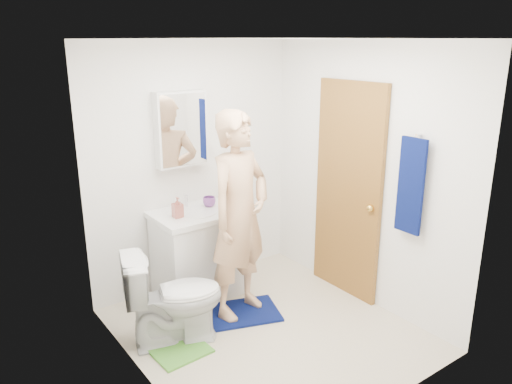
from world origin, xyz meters
The scene contains 22 objects.
floor centered at (0.00, 0.00, -0.01)m, with size 2.20×2.40×0.02m, color beige.
ceiling centered at (0.00, 0.00, 2.41)m, with size 2.20×2.40×0.02m, color white.
wall_back centered at (0.00, 1.21, 1.20)m, with size 2.20×0.02×2.40m, color white.
wall_front centered at (0.00, -1.21, 1.20)m, with size 2.20×0.02×2.40m, color white.
wall_left centered at (-1.11, 0.00, 1.20)m, with size 0.02×2.40×2.40m, color white.
wall_right centered at (1.11, 0.00, 1.20)m, with size 0.02×2.40×2.40m, color white.
vanity_cabinet centered at (-0.15, 0.91, 0.40)m, with size 0.75×0.55×0.80m, color white.
countertop centered at (-0.15, 0.91, 0.83)m, with size 0.79×0.59×0.05m, color white.
sink_basin centered at (-0.15, 0.91, 0.84)m, with size 0.40×0.40×0.03m, color white.
faucet centered at (-0.15, 1.09, 0.91)m, with size 0.03×0.03×0.12m, color silver.
medicine_cabinet centered at (-0.15, 1.14, 1.60)m, with size 0.50×0.12×0.70m, color white.
mirror_panel centered at (-0.15, 1.08, 1.60)m, with size 0.46×0.01×0.66m, color white.
door centered at (1.07, 0.15, 1.02)m, with size 0.05×0.80×2.05m, color #9D692B.
door_knob centered at (1.03, -0.17, 0.95)m, with size 0.07×0.07×0.07m, color gold.
towel centered at (1.03, -0.57, 1.25)m, with size 0.03×0.24×0.80m, color #081350.
towel_hook centered at (1.07, -0.57, 1.67)m, with size 0.02×0.02×0.06m, color silver.
toilet centered at (-0.70, 0.33, 0.40)m, with size 0.44×0.78×0.80m, color white.
bath_mat centered at (-0.02, 0.35, 0.01)m, with size 0.66×0.47×0.02m, color #081350.
green_rug centered at (-0.75, 0.16, 0.01)m, with size 0.43×0.36×0.02m, color #57A838.
soap_dispenser centered at (-0.35, 0.88, 0.95)m, with size 0.09×0.09×0.19m, color #AD5C51.
toothbrush_cup centered at (0.03, 0.98, 0.90)m, with size 0.12×0.12×0.10m, color #7E4395.
man centered at (-0.01, 0.39, 0.94)m, with size 0.67×0.44×1.83m, color tan.
Camera 1 is at (-2.29, -2.98, 2.39)m, focal length 35.00 mm.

